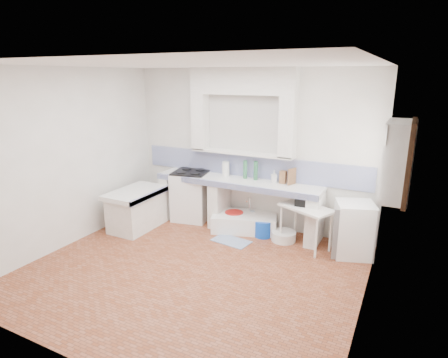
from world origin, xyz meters
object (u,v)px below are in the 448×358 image
at_px(stove, 191,196).
at_px(fridge, 354,229).
at_px(side_table, 305,227).
at_px(sink, 245,223).

distance_m(stove, fridge, 3.00).
height_order(stove, side_table, stove).
bearing_deg(fridge, stove, 157.55).
bearing_deg(side_table, stove, -161.42).
xyz_separation_m(sink, side_table, (1.13, -0.19, 0.20)).
distance_m(side_table, fridge, 0.73).
bearing_deg(side_table, fridge, 29.00).
bearing_deg(fridge, sink, 156.88).
relative_size(stove, sink, 0.81).
relative_size(sink, fridge, 1.34).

